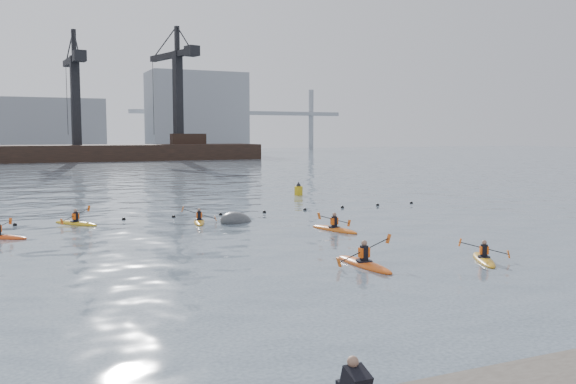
% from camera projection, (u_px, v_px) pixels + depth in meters
% --- Properties ---
extents(ground, '(400.00, 400.00, 0.00)m').
position_uv_depth(ground, '(416.00, 307.00, 18.19)').
color(ground, '#3B4957').
rests_on(ground, ground).
extents(float_line, '(33.24, 0.73, 0.24)m').
position_uv_depth(float_line, '(197.00, 215.00, 38.48)').
color(float_line, black).
rests_on(float_line, ground).
extents(barge_pier, '(72.00, 19.30, 29.50)m').
position_uv_depth(barge_pier, '(76.00, 151.00, 117.95)').
color(barge_pier, black).
rests_on(barge_pier, ground).
extents(skyline, '(141.00, 28.00, 22.00)m').
position_uv_depth(skyline, '(71.00, 118.00, 154.89)').
color(skyline, gray).
rests_on(skyline, ground).
extents(kayaker_0, '(2.48, 3.64, 1.31)m').
position_uv_depth(kayaker_0, '(364.00, 263.00, 23.83)').
color(kayaker_0, '#D65114').
rests_on(kayaker_0, ground).
extents(kayaker_1, '(2.02, 2.95, 1.03)m').
position_uv_depth(kayaker_1, '(484.00, 259.00, 24.77)').
color(kayaker_1, '#C18716').
rests_on(kayaker_1, ground).
extents(kayaker_3, '(2.00, 3.02, 1.08)m').
position_uv_depth(kayaker_3, '(199.00, 221.00, 35.58)').
color(kayaker_3, orange).
rests_on(kayaker_3, ground).
extents(kayaker_4, '(2.30, 3.49, 1.20)m').
position_uv_depth(kayaker_4, '(334.00, 228.00, 32.63)').
color(kayaker_4, '#D35B13').
rests_on(kayaker_4, ground).
extents(kayaker_5, '(2.50, 2.89, 1.10)m').
position_uv_depth(kayaker_5, '(76.00, 223.00, 34.84)').
color(kayaker_5, gold).
rests_on(kayaker_5, ground).
extents(mooring_buoy, '(2.95, 2.53, 1.67)m').
position_uv_depth(mooring_buoy, '(236.00, 222.00, 35.76)').
color(mooring_buoy, '#3B3D40').
rests_on(mooring_buoy, ground).
extents(nav_buoy, '(0.70, 0.70, 1.28)m').
position_uv_depth(nav_buoy, '(299.00, 190.00, 51.67)').
color(nav_buoy, gold).
rests_on(nav_buoy, ground).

